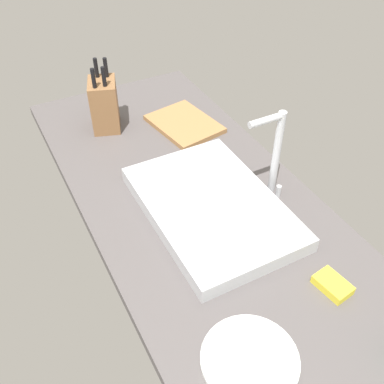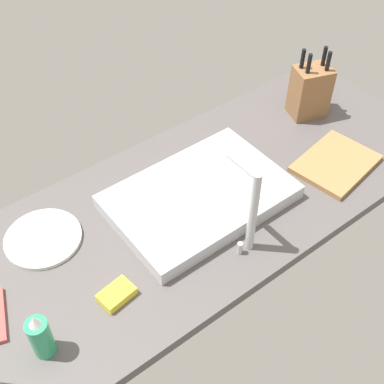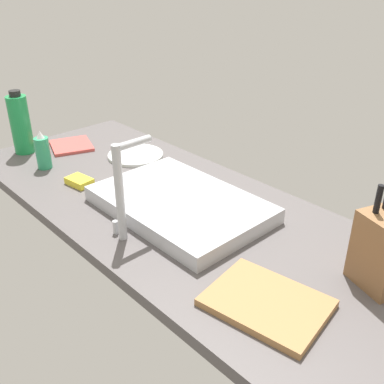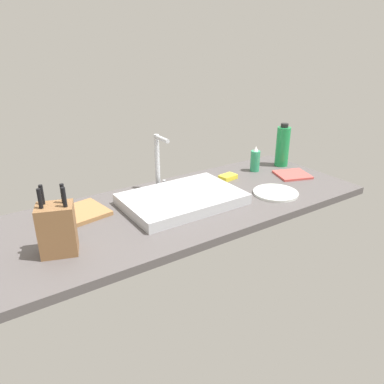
{
  "view_description": "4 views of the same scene",
  "coord_description": "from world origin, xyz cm",
  "px_view_note": "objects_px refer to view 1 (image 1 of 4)",
  "views": [
    {
      "loc": [
        79.7,
        -48.1,
        95.21
      ],
      "look_at": [
        -2.4,
        -4.85,
        12.75
      ],
      "focal_mm": 41.65,
      "sensor_mm": 36.0,
      "label": 1
    },
    {
      "loc": [
        64.95,
        82.54,
        115.92
      ],
      "look_at": [
        1.52,
        -0.03,
        8.68
      ],
      "focal_mm": 47.65,
      "sensor_mm": 36.0,
      "label": 2
    },
    {
      "loc": [
        -91.02,
        79.65,
        73.1
      ],
      "look_at": [
        -1.5,
        -3.5,
        8.91
      ],
      "focal_mm": 41.94,
      "sensor_mm": 36.0,
      "label": 3
    },
    {
      "loc": [
        -82.76,
        -131.27,
        74.51
      ],
      "look_at": [
        2.63,
        -2.37,
        9.63
      ],
      "focal_mm": 34.95,
      "sensor_mm": 36.0,
      "label": 4
    }
  ],
  "objects_px": {
    "sink_basin": "(212,207)",
    "dinner_plate": "(250,359)",
    "cutting_board": "(184,124)",
    "faucet": "(275,149)",
    "knife_block": "(104,104)",
    "dish_sponge": "(333,285)"
  },
  "relations": [
    {
      "from": "faucet",
      "to": "dinner_plate",
      "type": "relative_size",
      "value": 1.29
    },
    {
      "from": "faucet",
      "to": "cutting_board",
      "type": "bearing_deg",
      "value": -171.63
    },
    {
      "from": "dinner_plate",
      "to": "faucet",
      "type": "bearing_deg",
      "value": 140.8
    },
    {
      "from": "sink_basin",
      "to": "dinner_plate",
      "type": "bearing_deg",
      "value": -19.38
    },
    {
      "from": "dish_sponge",
      "to": "faucet",
      "type": "bearing_deg",
      "value": 169.04
    },
    {
      "from": "sink_basin",
      "to": "knife_block",
      "type": "relative_size",
      "value": 2.08
    },
    {
      "from": "faucet",
      "to": "dinner_plate",
      "type": "height_order",
      "value": "faucet"
    },
    {
      "from": "sink_basin",
      "to": "dish_sponge",
      "type": "relative_size",
      "value": 5.83
    },
    {
      "from": "sink_basin",
      "to": "dinner_plate",
      "type": "relative_size",
      "value": 2.43
    },
    {
      "from": "sink_basin",
      "to": "cutting_board",
      "type": "xyz_separation_m",
      "value": [
        -0.45,
        0.14,
        -0.01
      ]
    },
    {
      "from": "faucet",
      "to": "dish_sponge",
      "type": "distance_m",
      "value": 0.41
    },
    {
      "from": "sink_basin",
      "to": "knife_block",
      "type": "distance_m",
      "value": 0.6
    },
    {
      "from": "faucet",
      "to": "knife_block",
      "type": "height_order",
      "value": "faucet"
    },
    {
      "from": "faucet",
      "to": "dinner_plate",
      "type": "bearing_deg",
      "value": -39.2
    },
    {
      "from": "sink_basin",
      "to": "dinner_plate",
      "type": "distance_m",
      "value": 0.46
    },
    {
      "from": "sink_basin",
      "to": "dish_sponge",
      "type": "distance_m",
      "value": 0.4
    },
    {
      "from": "dinner_plate",
      "to": "dish_sponge",
      "type": "relative_size",
      "value": 2.4
    },
    {
      "from": "sink_basin",
      "to": "faucet",
      "type": "xyz_separation_m",
      "value": [
        -0.0,
        0.21,
        0.14
      ]
    },
    {
      "from": "cutting_board",
      "to": "dinner_plate",
      "type": "bearing_deg",
      "value": -18.33
    },
    {
      "from": "knife_block",
      "to": "dinner_plate",
      "type": "xyz_separation_m",
      "value": [
        1.02,
        -0.04,
        -0.09
      ]
    },
    {
      "from": "cutting_board",
      "to": "dish_sponge",
      "type": "bearing_deg",
      "value": -0.49
    },
    {
      "from": "knife_block",
      "to": "dinner_plate",
      "type": "relative_size",
      "value": 1.17
    }
  ]
}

